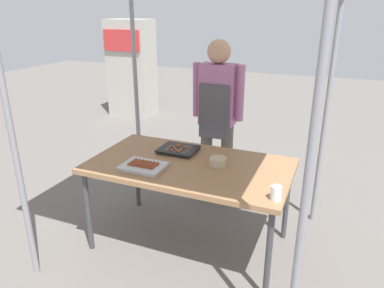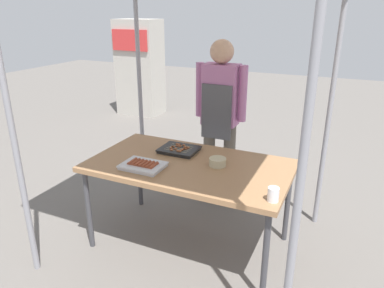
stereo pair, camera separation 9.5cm
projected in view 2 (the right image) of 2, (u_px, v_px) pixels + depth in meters
ground_plane at (190, 242)px, 3.15m from camera, size 18.00×18.00×0.00m
stall_table at (189, 169)px, 2.91m from camera, size 1.60×0.90×0.75m
tray_grilled_sausages at (143, 165)px, 2.80m from camera, size 0.33×0.24×0.05m
tray_meat_skewers at (179, 150)px, 3.13m from camera, size 0.32×0.26×0.04m
condiment_bowl at (218, 162)px, 2.84m from camera, size 0.13×0.13×0.06m
drink_cup_near_edge at (273, 194)px, 2.31m from camera, size 0.07×0.07×0.10m
vendor_woman at (220, 110)px, 3.54m from camera, size 0.52×0.23×1.65m
neighbor_stall_left at (140, 68)px, 6.75m from camera, size 0.79×0.57×1.74m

